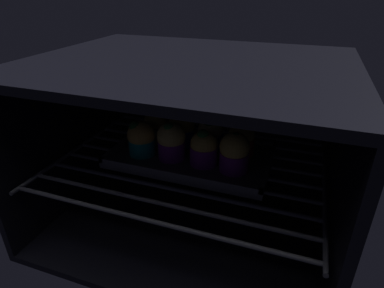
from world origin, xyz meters
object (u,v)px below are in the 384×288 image
(muffin_row0_col0, at_px, (141,138))
(muffin_row1_col2, at_px, (210,134))
(muffin_row0_col1, at_px, (171,141))
(muffin_row0_col2, at_px, (204,148))
(baking_tray, at_px, (192,156))
(muffin_row1_col0, at_px, (156,126))
(muffin_row1_col1, at_px, (182,128))
(muffin_row0_col3, at_px, (234,152))
(muffin_row1_col3, at_px, (241,139))

(muffin_row0_col0, relative_size, muffin_row1_col2, 0.96)
(muffin_row0_col1, xyz_separation_m, muffin_row0_col2, (0.07, 0.00, -0.00))
(baking_tray, relative_size, muffin_row1_col0, 4.31)
(muffin_row0_col1, height_order, muffin_row1_col0, muffin_row0_col1)
(baking_tray, xyz_separation_m, muffin_row0_col2, (0.04, -0.03, 0.04))
(muffin_row0_col2, bearing_deg, muffin_row1_col0, 154.13)
(muffin_row1_col0, relative_size, muffin_row1_col1, 0.93)
(muffin_row0_col2, height_order, muffin_row1_col1, muffin_row1_col1)
(muffin_row0_col1, bearing_deg, muffin_row0_col0, -175.97)
(muffin_row1_col0, bearing_deg, muffin_row0_col1, -44.98)
(baking_tray, height_order, muffin_row1_col2, muffin_row1_col2)
(muffin_row1_col1, bearing_deg, muffin_row0_col1, -87.69)
(muffin_row0_col3, bearing_deg, baking_tray, 160.75)
(muffin_row0_col0, bearing_deg, muffin_row1_col1, 47.84)
(muffin_row0_col0, relative_size, muffin_row0_col2, 1.01)
(muffin_row0_col2, relative_size, muffin_row1_col1, 0.92)
(muffin_row0_col3, xyz_separation_m, muffin_row1_col1, (-0.14, 0.07, 0.00))
(muffin_row1_col1, distance_m, muffin_row1_col2, 0.07)
(muffin_row0_col1, distance_m, muffin_row0_col3, 0.13)
(muffin_row1_col1, bearing_deg, muffin_row1_col0, 179.51)
(muffin_row0_col2, xyz_separation_m, muffin_row1_col2, (-0.01, 0.06, 0.00))
(baking_tray, height_order, muffin_row0_col2, muffin_row0_col2)
(muffin_row1_col2, relative_size, muffin_row1_col3, 1.10)
(baking_tray, xyz_separation_m, muffin_row1_col0, (-0.10, 0.04, 0.04))
(muffin_row0_col3, bearing_deg, muffin_row1_col0, 160.44)
(muffin_row0_col1, distance_m, muffin_row1_col0, 0.09)
(muffin_row0_col1, height_order, muffin_row0_col2, muffin_row0_col1)
(muffin_row1_col0, bearing_deg, muffin_row1_col2, -1.56)
(muffin_row0_col1, height_order, muffin_row1_col2, same)
(muffin_row0_col0, bearing_deg, baking_tray, 19.05)
(muffin_row0_col0, height_order, muffin_row1_col2, muffin_row1_col2)
(muffin_row0_col1, bearing_deg, baking_tray, 41.39)
(muffin_row0_col2, xyz_separation_m, muffin_row1_col3, (0.06, 0.07, -0.00))
(baking_tray, distance_m, muffin_row0_col3, 0.11)
(muffin_row0_col3, xyz_separation_m, muffin_row1_col0, (-0.20, 0.07, -0.00))
(muffin_row0_col0, relative_size, muffin_row1_col0, 1.00)
(muffin_row1_col1, relative_size, muffin_row1_col3, 1.13)
(muffin_row1_col0, bearing_deg, muffin_row0_col3, -19.56)
(muffin_row0_col0, distance_m, muffin_row1_col3, 0.21)
(baking_tray, relative_size, muffin_row1_col1, 3.99)
(muffin_row0_col3, distance_m, muffin_row1_col1, 0.15)
(muffin_row1_col0, distance_m, muffin_row1_col3, 0.20)
(muffin_row0_col0, height_order, muffin_row0_col1, muffin_row0_col1)
(muffin_row1_col2, bearing_deg, baking_tray, -132.25)
(baking_tray, relative_size, muffin_row0_col0, 4.31)
(muffin_row0_col0, distance_m, muffin_row1_col1, 0.10)
(muffin_row1_col2, height_order, muffin_row1_col3, muffin_row1_col2)
(muffin_row0_col1, relative_size, muffin_row1_col3, 1.11)
(muffin_row0_col1, xyz_separation_m, muffin_row0_col3, (0.13, -0.00, -0.00))
(muffin_row1_col0, relative_size, muffin_row1_col2, 0.95)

